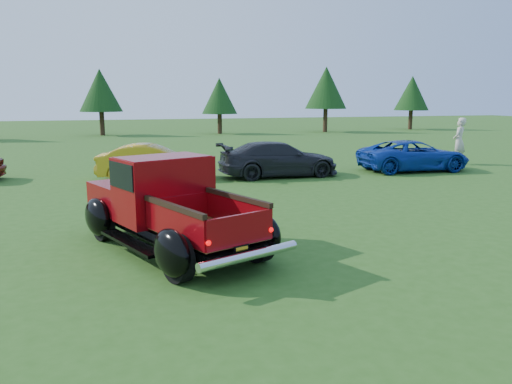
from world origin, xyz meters
TOP-DOWN VIEW (x-y plane):
  - ground at (0.00, 0.00)m, footprint 120.00×120.00m
  - tree_mid_left at (-3.00, 31.00)m, footprint 3.20×3.20m
  - tree_mid_right at (6.00, 30.00)m, footprint 2.82×2.82m
  - tree_east at (15.00, 29.50)m, footprint 3.46×3.46m
  - tree_far_east at (24.00, 30.50)m, footprint 3.07×3.07m
  - pickup_truck at (-2.09, 0.18)m, footprint 3.49×4.97m
  - show_car_yellow at (-1.50, 8.39)m, footprint 3.93×2.02m
  - show_car_grey at (2.95, 7.70)m, footprint 4.38×1.83m
  - show_car_blue at (8.50, 7.50)m, footprint 4.41×2.24m
  - spectator at (11.50, 8.61)m, footprint 0.87×0.83m

SIDE VIEW (x-z plane):
  - ground at x=0.00m, z-range 0.00..0.00m
  - show_car_blue at x=8.50m, z-range 0.00..1.19m
  - show_car_yellow at x=-1.50m, z-range 0.00..1.23m
  - show_car_grey at x=2.95m, z-range 0.00..1.26m
  - pickup_truck at x=-2.09m, z-range -0.04..1.69m
  - spectator at x=11.50m, z-range 0.00..1.99m
  - tree_mid_right at x=6.00m, z-range 0.77..5.17m
  - tree_far_east at x=24.00m, z-range 0.85..5.65m
  - tree_mid_left at x=-3.00m, z-range 0.88..5.88m
  - tree_east at x=15.00m, z-range 0.96..6.36m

